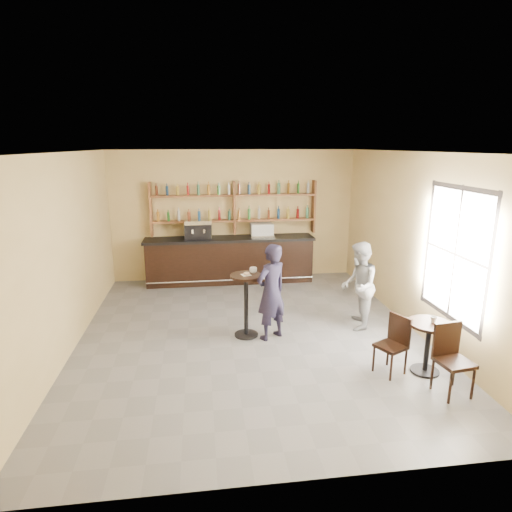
{
  "coord_description": "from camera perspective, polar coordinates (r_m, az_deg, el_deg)",
  "views": [
    {
      "loc": [
        -0.83,
        -7.04,
        3.32
      ],
      "look_at": [
        0.2,
        0.8,
        1.25
      ],
      "focal_mm": 30.0,
      "sensor_mm": 36.0,
      "label": 1
    }
  ],
  "objects": [
    {
      "name": "floor",
      "position": [
        7.82,
        -0.7,
        -10.43
      ],
      "size": [
        7.0,
        7.0,
        0.0
      ],
      "primitive_type": "plane",
      "color": "slate",
      "rests_on": "ground"
    },
    {
      "name": "ceiling",
      "position": [
        7.09,
        -0.78,
        13.71
      ],
      "size": [
        7.0,
        7.0,
        0.0
      ],
      "primitive_type": "plane",
      "rotation": [
        3.14,
        0.0,
        0.0
      ],
      "color": "white",
      "rests_on": "wall_back"
    },
    {
      "name": "wall_back",
      "position": [
        10.71,
        -2.96,
        5.41
      ],
      "size": [
        7.0,
        0.0,
        7.0
      ],
      "primitive_type": "plane",
      "rotation": [
        1.57,
        0.0,
        0.0
      ],
      "color": "tan",
      "rests_on": "floor"
    },
    {
      "name": "wall_front",
      "position": [
        4.02,
        5.29,
        -10.71
      ],
      "size": [
        7.0,
        0.0,
        7.0
      ],
      "primitive_type": "plane",
      "rotation": [
        -1.57,
        0.0,
        0.0
      ],
      "color": "tan",
      "rests_on": "floor"
    },
    {
      "name": "wall_left",
      "position": [
        7.56,
        -23.95,
        0.24
      ],
      "size": [
        0.0,
        7.0,
        7.0
      ],
      "primitive_type": "plane",
      "rotation": [
        1.57,
        0.0,
        1.57
      ],
      "color": "tan",
      "rests_on": "floor"
    },
    {
      "name": "wall_right",
      "position": [
        8.19,
        20.59,
        1.61
      ],
      "size": [
        0.0,
        7.0,
        7.0
      ],
      "primitive_type": "plane",
      "rotation": [
        1.57,
        0.0,
        -1.57
      ],
      "color": "tan",
      "rests_on": "floor"
    },
    {
      "name": "window_pane",
      "position": [
        7.16,
        25.04,
        0.21
      ],
      "size": [
        0.0,
        2.0,
        2.0
      ],
      "primitive_type": "plane",
      "rotation": [
        1.57,
        0.0,
        -1.57
      ],
      "color": "white",
      "rests_on": "wall_right"
    },
    {
      "name": "window_frame",
      "position": [
        7.16,
        25.0,
        0.21
      ],
      "size": [
        0.04,
        1.7,
        2.1
      ],
      "primitive_type": null,
      "color": "black",
      "rests_on": "wall_right"
    },
    {
      "name": "shelf_unit",
      "position": [
        10.55,
        -2.92,
        6.42
      ],
      "size": [
        4.0,
        0.26,
        1.4
      ],
      "primitive_type": null,
      "color": "brown",
      "rests_on": "wall_back"
    },
    {
      "name": "liquor_bottles",
      "position": [
        10.52,
        -2.93,
        7.34
      ],
      "size": [
        3.68,
        0.1,
        1.0
      ],
      "primitive_type": null,
      "color": "#8C5919",
      "rests_on": "shelf_unit"
    },
    {
      "name": "bar_counter",
      "position": [
        10.58,
        -3.5,
        -0.49
      ],
      "size": [
        4.12,
        0.8,
        1.12
      ],
      "primitive_type": null,
      "color": "black",
      "rests_on": "floor"
    },
    {
      "name": "espresso_machine",
      "position": [
        10.38,
        -7.7,
        3.55
      ],
      "size": [
        0.66,
        0.45,
        0.45
      ],
      "primitive_type": null,
      "rotation": [
        0.0,
        0.0,
        -0.07
      ],
      "color": "black",
      "rests_on": "bar_counter"
    },
    {
      "name": "pastry_case",
      "position": [
        10.49,
        0.76,
        3.48
      ],
      "size": [
        0.56,
        0.45,
        0.33
      ],
      "primitive_type": null,
      "rotation": [
        0.0,
        0.0,
        -0.0
      ],
      "color": "silver",
      "rests_on": "bar_counter"
    },
    {
      "name": "pedestal_table",
      "position": [
        7.57,
        -1.32,
        -6.64
      ],
      "size": [
        0.7,
        0.7,
        1.13
      ],
      "primitive_type": null,
      "rotation": [
        0.0,
        0.0,
        0.33
      ],
      "color": "black",
      "rests_on": "floor"
    },
    {
      "name": "napkin",
      "position": [
        7.38,
        -1.35,
        -2.52
      ],
      "size": [
        0.19,
        0.19,
        0.0
      ],
      "primitive_type": "cube",
      "rotation": [
        0.0,
        0.0,
        0.31
      ],
      "color": "white",
      "rests_on": "pedestal_table"
    },
    {
      "name": "donut",
      "position": [
        7.37,
        -1.26,
        -2.38
      ],
      "size": [
        0.14,
        0.14,
        0.04
      ],
      "primitive_type": "torus",
      "rotation": [
        0.0,
        0.0,
        -0.2
      ],
      "color": "#BF8046",
      "rests_on": "napkin"
    },
    {
      "name": "cup_pedestal",
      "position": [
        7.48,
        -0.37,
        -1.9
      ],
      "size": [
        0.16,
        0.16,
        0.1
      ],
      "primitive_type": "imported",
      "rotation": [
        0.0,
        0.0,
        -0.25
      ],
      "color": "white",
      "rests_on": "pedestal_table"
    },
    {
      "name": "man_main",
      "position": [
        7.39,
        2.03,
        -4.83
      ],
      "size": [
        0.74,
        0.68,
        1.7
      ],
      "primitive_type": "imported",
      "rotation": [
        0.0,
        0.0,
        3.71
      ],
      "color": "black",
      "rests_on": "floor"
    },
    {
      "name": "cafe_table",
      "position": [
        6.96,
        21.86,
        -11.26
      ],
      "size": [
        0.74,
        0.74,
        0.8
      ],
      "primitive_type": null,
      "rotation": [
        0.0,
        0.0,
        -0.19
      ],
      "color": "black",
      "rests_on": "floor"
    },
    {
      "name": "cup_cafe",
      "position": [
        6.81,
        22.59,
        -7.83
      ],
      "size": [
        0.1,
        0.1,
        0.09
      ],
      "primitive_type": "imported",
      "rotation": [
        0.0,
        0.0,
        -0.04
      ],
      "color": "white",
      "rests_on": "cafe_table"
    },
    {
      "name": "chair_west",
      "position": [
        6.74,
        17.52,
        -11.33
      ],
      "size": [
        0.51,
        0.51,
        0.88
      ],
      "primitive_type": null,
      "rotation": [
        0.0,
        0.0,
        -1.11
      ],
      "color": "black",
      "rests_on": "floor"
    },
    {
      "name": "chair_south",
      "position": [
        6.49,
        24.93,
        -12.64
      ],
      "size": [
        0.48,
        0.48,
        0.98
      ],
      "primitive_type": null,
      "rotation": [
        0.0,
        0.0,
        0.14
      ],
      "color": "black",
      "rests_on": "floor"
    },
    {
      "name": "patron_second",
      "position": [
        8.06,
        13.52,
        -3.87
      ],
      "size": [
        0.85,
        0.95,
        1.62
      ],
      "primitive_type": "imported",
      "rotation": [
        0.0,
        0.0,
        -1.92
      ],
      "color": "#96979B",
      "rests_on": "floor"
    }
  ]
}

